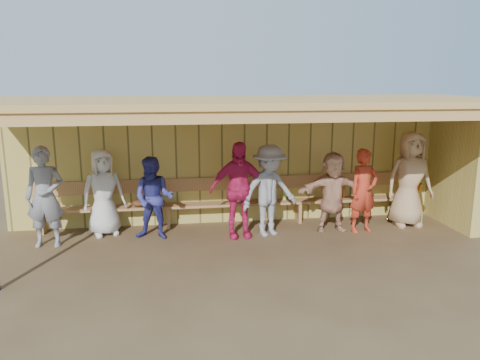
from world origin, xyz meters
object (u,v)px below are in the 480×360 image
Objects in this scene: player_e at (269,191)px; player_h at (410,179)px; player_a at (45,197)px; player_g at (364,191)px; player_b at (103,192)px; bench at (234,198)px; player_f at (333,192)px; player_c at (154,198)px; player_d at (238,190)px.

player_e is 2.80m from player_h.
player_a reaches higher than player_g.
player_h is (5.77, -0.28, 0.13)m from player_b.
player_e is at bearing 164.94° from player_g.
player_f is at bearing -21.57° from bench.
player_e is 1.78m from player_g.
player_b reaches higher than player_c.
player_b is 0.91× the size of player_d.
player_b is at bearing 173.73° from player_c.
player_d is at bearing 10.36° from player_c.
player_f is at bearing 2.74° from player_a.
player_c is at bearing 164.67° from player_g.
player_e is (2.07, -0.10, 0.09)m from player_c.
player_c is 3.84m from player_g.
player_d is at bearing 165.92° from player_g.
player_a is at bearing 176.28° from player_d.
player_e is 1.07× the size of player_g.
player_d is 1.11× the size of player_g.
player_b is at bearing 175.19° from player_f.
player_a reaches higher than bench.
player_d is at bearing -176.05° from player_h.
player_h is at bearing 4.31° from player_f.
player_c is (0.91, -0.35, -0.05)m from player_b.
player_h is at bearing 0.57° from player_g.
player_d is at bearing -176.87° from player_f.
player_d reaches higher than player_g.
player_c is 1.68m from bench.
player_d is 2.35m from player_g.
player_h reaches higher than player_e.
player_e is 0.98m from bench.
player_b is 1.06× the size of player_f.
player_d is 1.80m from player_f.
player_c is (1.80, 0.13, -0.12)m from player_a.
player_a reaches higher than player_f.
player_d reaches higher than player_c.
player_b is 0.98m from player_c.
player_b is 4.22m from player_f.
player_h is (4.86, 0.07, 0.18)m from player_c.
player_g is at bearing 1.25° from player_a.
player_a is 3.44m from bench.
player_e reaches higher than player_c.
bench is at bearing 147.43° from player_g.
player_e is 0.22× the size of bench.
player_a is 1.15× the size of player_f.
player_f reaches higher than bench.
player_f is (4.20, -0.39, -0.04)m from player_b.
player_h is (1.02, 0.24, 0.14)m from player_g.
player_h reaches higher than player_a.
player_d is (3.30, 0.01, 0.01)m from player_a.
player_e is at bearing -176.44° from player_f.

